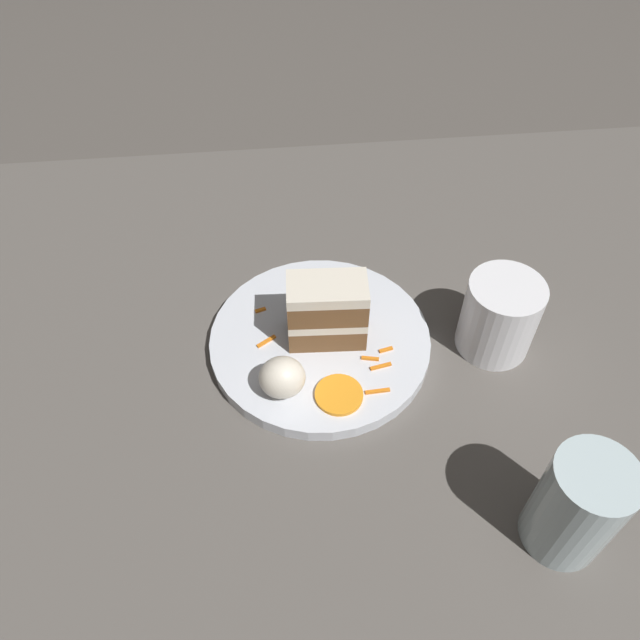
{
  "coord_description": "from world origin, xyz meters",
  "views": [
    {
      "loc": [
        -0.03,
        -0.43,
        0.63
      ],
      "look_at": [
        0.02,
        0.05,
        0.08
      ],
      "focal_mm": 35.0,
      "sensor_mm": 36.0,
      "label": 1
    }
  ],
  "objects_px": {
    "cake_slice": "(327,311)",
    "coffee_mug": "(500,314)",
    "cream_dollop": "(282,377)",
    "plate": "(320,341)",
    "drinking_glass": "(574,510)",
    "orange_garnish": "(339,395)"
  },
  "relations": [
    {
      "from": "drinking_glass",
      "to": "coffee_mug",
      "type": "bearing_deg",
      "value": 89.52
    },
    {
      "from": "plate",
      "to": "cake_slice",
      "type": "height_order",
      "value": "cake_slice"
    },
    {
      "from": "cake_slice",
      "to": "coffee_mug",
      "type": "relative_size",
      "value": 0.95
    },
    {
      "from": "cake_slice",
      "to": "coffee_mug",
      "type": "distance_m",
      "value": 0.2
    },
    {
      "from": "coffee_mug",
      "to": "cream_dollop",
      "type": "bearing_deg",
      "value": -167.76
    },
    {
      "from": "orange_garnish",
      "to": "drinking_glass",
      "type": "xyz_separation_m",
      "value": [
        0.19,
        -0.17,
        0.03
      ]
    },
    {
      "from": "coffee_mug",
      "to": "plate",
      "type": "bearing_deg",
      "value": 175.4
    },
    {
      "from": "cream_dollop",
      "to": "coffee_mug",
      "type": "bearing_deg",
      "value": 12.24
    },
    {
      "from": "plate",
      "to": "cream_dollop",
      "type": "distance_m",
      "value": 0.09
    },
    {
      "from": "cake_slice",
      "to": "cream_dollop",
      "type": "distance_m",
      "value": 0.1
    },
    {
      "from": "cake_slice",
      "to": "cream_dollop",
      "type": "bearing_deg",
      "value": -34.4
    },
    {
      "from": "plate",
      "to": "cream_dollop",
      "type": "relative_size",
      "value": 5.14
    },
    {
      "from": "plate",
      "to": "cream_dollop",
      "type": "height_order",
      "value": "cream_dollop"
    },
    {
      "from": "cream_dollop",
      "to": "drinking_glass",
      "type": "distance_m",
      "value": 0.32
    },
    {
      "from": "plate",
      "to": "cake_slice",
      "type": "relative_size",
      "value": 2.84
    },
    {
      "from": "drinking_glass",
      "to": "plate",
      "type": "bearing_deg",
      "value": 128.91
    },
    {
      "from": "cream_dollop",
      "to": "orange_garnish",
      "type": "distance_m",
      "value": 0.07
    },
    {
      "from": "plate",
      "to": "cake_slice",
      "type": "distance_m",
      "value": 0.05
    },
    {
      "from": "drinking_glass",
      "to": "coffee_mug",
      "type": "height_order",
      "value": "drinking_glass"
    },
    {
      "from": "orange_garnish",
      "to": "drinking_glass",
      "type": "relative_size",
      "value": 0.44
    },
    {
      "from": "drinking_glass",
      "to": "cake_slice",
      "type": "bearing_deg",
      "value": 127.61
    },
    {
      "from": "cake_slice",
      "to": "drinking_glass",
      "type": "distance_m",
      "value": 0.33
    }
  ]
}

